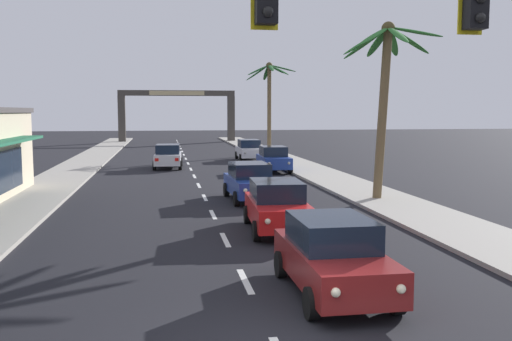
# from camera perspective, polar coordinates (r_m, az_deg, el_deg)

# --- Properties ---
(sidewalk_right) EXTENTS (3.20, 110.00, 0.14)m
(sidewalk_right) POSITION_cam_1_polar(r_m,az_deg,el_deg) (30.78, 9.10, -1.44)
(sidewalk_right) COLOR #9E998E
(sidewalk_right) RESTS_ON ground
(sidewalk_left) EXTENTS (3.20, 110.00, 0.14)m
(sidewalk_left) POSITION_cam_1_polar(r_m,az_deg,el_deg) (29.82, -20.69, -1.99)
(sidewalk_left) COLOR #9E998E
(sidewalk_left) RESTS_ON ground
(lane_markings) EXTENTS (4.28, 89.99, 0.01)m
(lane_markings) POSITION_cam_1_polar(r_m,az_deg,el_deg) (29.79, -4.74, -1.76)
(lane_markings) COLOR silver
(lane_markings) RESTS_ON ground
(traffic_signal_mast) EXTENTS (10.26, 0.41, 7.25)m
(traffic_signal_mast) POSITION_cam_1_polar(r_m,az_deg,el_deg) (10.05, 21.90, 11.81)
(traffic_signal_mast) COLOR #2D2D33
(traffic_signal_mast) RESTS_ON ground
(sedan_lead_at_stop_bar) EXTENTS (1.96, 4.46, 1.68)m
(sedan_lead_at_stop_bar) POSITION_cam_1_polar(r_m,az_deg,el_deg) (12.70, 7.67, -8.41)
(sedan_lead_at_stop_bar) COLOR maroon
(sedan_lead_at_stop_bar) RESTS_ON ground
(sedan_third_in_queue) EXTENTS (2.10, 4.51, 1.68)m
(sedan_third_in_queue) POSITION_cam_1_polar(r_m,az_deg,el_deg) (19.05, 2.12, -3.53)
(sedan_third_in_queue) COLOR red
(sedan_third_in_queue) RESTS_ON ground
(sedan_fifth_in_queue) EXTENTS (2.09, 4.51, 1.68)m
(sedan_fifth_in_queue) POSITION_cam_1_polar(r_m,az_deg,el_deg) (25.56, -0.61, -1.10)
(sedan_fifth_in_queue) COLOR navy
(sedan_fifth_in_queue) RESTS_ON ground
(sedan_oncoming_far) EXTENTS (2.12, 4.52, 1.68)m
(sedan_oncoming_far) POSITION_cam_1_polar(r_m,az_deg,el_deg) (40.44, -8.79, 1.44)
(sedan_oncoming_far) COLOR silver
(sedan_oncoming_far) RESTS_ON ground
(sedan_parked_nearest_kerb) EXTENTS (1.97, 4.46, 1.68)m
(sedan_parked_nearest_kerb) POSITION_cam_1_polar(r_m,az_deg,el_deg) (46.55, -0.70, 2.09)
(sedan_parked_nearest_kerb) COLOR silver
(sedan_parked_nearest_kerb) RESTS_ON ground
(sedan_parked_mid_kerb) EXTENTS (2.04, 4.49, 1.68)m
(sedan_parked_mid_kerb) POSITION_cam_1_polar(r_m,az_deg,el_deg) (37.68, 1.76, 1.18)
(sedan_parked_mid_kerb) COLOR navy
(sedan_parked_mid_kerb) RESTS_ON ground
(palm_right_second) EXTENTS (4.20, 4.34, 7.88)m
(palm_right_second) POSITION_cam_1_polar(r_m,az_deg,el_deg) (25.92, 12.78, 9.29)
(palm_right_second) COLOR brown
(palm_right_second) RESTS_ON ground
(palm_right_farthest) EXTENTS (4.74, 4.73, 8.47)m
(palm_right_farthest) POSITION_cam_1_polar(r_m,az_deg,el_deg) (52.98, 1.38, 8.17)
(palm_right_farthest) COLOR brown
(palm_right_farthest) RESTS_ON ground
(town_gateway_arch) EXTENTS (14.92, 0.90, 6.66)m
(town_gateway_arch) POSITION_cam_1_polar(r_m,az_deg,el_deg) (74.66, -7.90, 6.16)
(town_gateway_arch) COLOR #423D38
(town_gateway_arch) RESTS_ON ground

